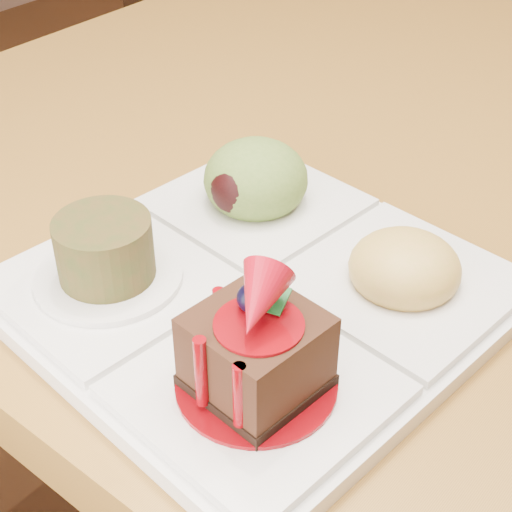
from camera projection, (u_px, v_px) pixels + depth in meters
The scene contains 2 objects.
chair_left at pixel (231, 43), 1.50m from camera, with size 0.46×0.46×0.86m.
sampler_plate at pixel (259, 272), 0.47m from camera, with size 0.28×0.28×0.10m.
Camera 1 is at (0.18, -1.03, 1.06)m, focal length 55.00 mm.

